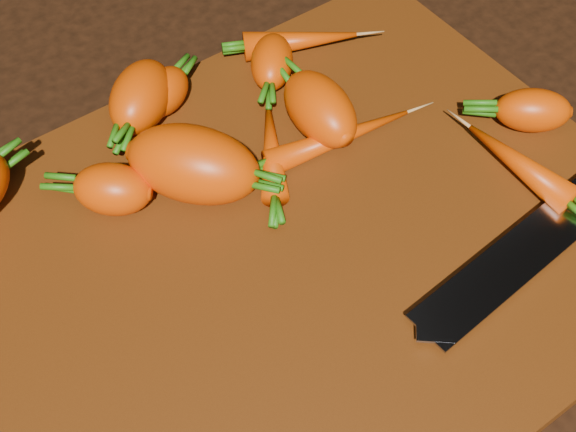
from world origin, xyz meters
TOP-DOWN VIEW (x-y plane):
  - ground at (0.00, 0.00)m, footprint 2.00×2.00m
  - cutting_board at (0.00, 0.00)m, footprint 0.50×0.40m
  - carrot_1 at (-0.09, 0.10)m, footprint 0.07×0.07m
  - carrot_2 at (-0.03, 0.08)m, footprint 0.11×0.11m
  - carrot_3 at (0.08, 0.08)m, footprint 0.05×0.08m
  - carrot_4 at (-0.03, 0.17)m, footprint 0.08×0.08m
  - carrot_5 at (-0.01, 0.17)m, footprint 0.06×0.05m
  - carrot_6 at (0.22, -0.02)m, footprint 0.07×0.06m
  - carrot_7 at (0.03, 0.08)m, footprint 0.07×0.10m
  - carrot_8 at (0.08, 0.05)m, footprint 0.12×0.04m
  - carrot_9 at (0.17, -0.05)m, footprint 0.03×0.10m
  - carrot_10 at (0.08, 0.15)m, footprint 0.06×0.07m
  - carrot_11 at (0.12, 0.16)m, footprint 0.10×0.07m
  - knife at (0.14, -0.10)m, footprint 0.32×0.05m

SIDE VIEW (x-z plane):
  - ground at x=0.00m, z-range -0.01..0.00m
  - cutting_board at x=0.00m, z-range 0.00..0.01m
  - knife at x=0.14m, z-range 0.01..0.03m
  - carrot_7 at x=0.03m, z-range 0.01..0.03m
  - carrot_8 at x=0.08m, z-range 0.01..0.03m
  - carrot_9 at x=0.17m, z-range 0.01..0.04m
  - carrot_11 at x=0.12m, z-range 0.01..0.04m
  - carrot_5 at x=-0.01m, z-range 0.01..0.05m
  - carrot_6 at x=0.22m, z-range 0.01..0.05m
  - carrot_10 at x=0.08m, z-range 0.01..0.05m
  - carrot_1 at x=-0.09m, z-range 0.01..0.05m
  - carrot_4 at x=-0.03m, z-range 0.01..0.06m
  - carrot_3 at x=0.08m, z-range 0.01..0.06m
  - carrot_2 at x=-0.03m, z-range 0.01..0.07m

